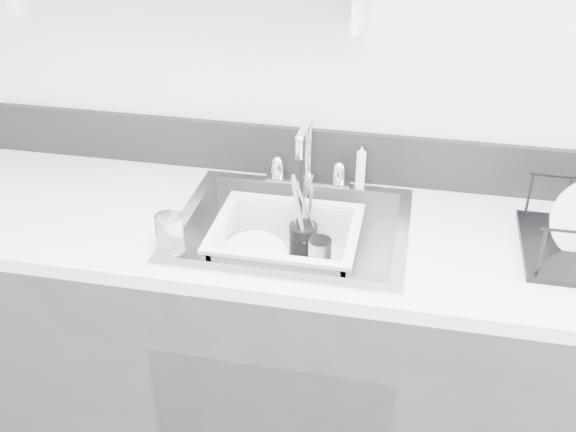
# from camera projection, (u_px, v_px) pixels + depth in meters

# --- Properties ---
(room_shell) EXTENTS (3.50, 3.00, 2.60)m
(room_shell) POSITION_uv_depth(u_px,v_px,m) (160.00, 27.00, 0.79)
(room_shell) COLOR silver
(room_shell) RESTS_ON ground
(counter_run) EXTENTS (3.20, 0.62, 0.92)m
(counter_run) POSITION_uv_depth(u_px,v_px,m) (291.00, 351.00, 2.10)
(counter_run) COLOR #2A2A2D
(counter_run) RESTS_ON ground
(backsplash) EXTENTS (3.20, 0.02, 0.16)m
(backsplash) POSITION_uv_depth(u_px,v_px,m) (311.00, 153.00, 2.07)
(backsplash) COLOR black
(backsplash) RESTS_ON counter_run
(sink) EXTENTS (0.64, 0.52, 0.20)m
(sink) POSITION_uv_depth(u_px,v_px,m) (292.00, 252.00, 1.91)
(sink) COLOR silver
(sink) RESTS_ON counter_run
(faucet) EXTENTS (0.26, 0.18, 0.23)m
(faucet) POSITION_uv_depth(u_px,v_px,m) (308.00, 167.00, 2.04)
(faucet) COLOR silver
(faucet) RESTS_ON counter_run
(side_sprayer) EXTENTS (0.03, 0.03, 0.14)m
(side_sprayer) POSITION_uv_depth(u_px,v_px,m) (361.00, 167.00, 2.01)
(side_sprayer) COLOR white
(side_sprayer) RESTS_ON counter_run
(wash_tub) EXTENTS (0.46, 0.40, 0.16)m
(wash_tub) POSITION_uv_depth(u_px,v_px,m) (286.00, 250.00, 1.92)
(wash_tub) COLOR white
(wash_tub) RESTS_ON sink
(plate_stack) EXTENTS (0.25, 0.24, 0.10)m
(plate_stack) POSITION_uv_depth(u_px,v_px,m) (256.00, 269.00, 1.90)
(plate_stack) COLOR white
(plate_stack) RESTS_ON wash_tub
(utensil_cup) EXTENTS (0.08, 0.08, 0.28)m
(utensil_cup) POSITION_uv_depth(u_px,v_px,m) (303.00, 238.00, 1.98)
(utensil_cup) COLOR black
(utensil_cup) RESTS_ON wash_tub
(ladle) EXTENTS (0.20, 0.26, 0.07)m
(ladle) POSITION_uv_depth(u_px,v_px,m) (273.00, 261.00, 1.92)
(ladle) COLOR silver
(ladle) RESTS_ON wash_tub
(tumbler_in_tub) EXTENTS (0.09, 0.09, 0.10)m
(tumbler_in_tub) POSITION_uv_depth(u_px,v_px,m) (320.00, 254.00, 1.92)
(tumbler_in_tub) COLOR white
(tumbler_in_tub) RESTS_ON wash_tub
(tumbler_counter) EXTENTS (0.10, 0.10, 0.10)m
(tumbler_counter) POSITION_uv_depth(u_px,v_px,m) (170.00, 233.00, 1.73)
(tumbler_counter) COLOR white
(tumbler_counter) RESTS_ON counter_run
(bowl_small) EXTENTS (0.13, 0.13, 0.03)m
(bowl_small) POSITION_uv_depth(u_px,v_px,m) (309.00, 283.00, 1.86)
(bowl_small) COLOR white
(bowl_small) RESTS_ON wash_tub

